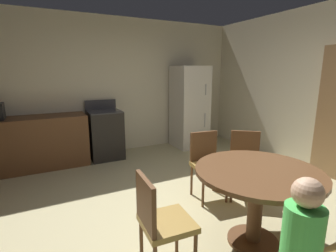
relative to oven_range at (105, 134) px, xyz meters
The scene contains 10 objects.
ground_plane 2.59m from the oven_range, 82.07° to the right, with size 14.00×14.00×0.00m, color tan.
wall_back 1.03m from the oven_range, 48.39° to the left, with size 5.58×0.12×2.70m, color beige.
wall_right 3.92m from the oven_range, 37.28° to the right, with size 0.12×5.42×2.70m, color beige.
kitchen_counter 1.24m from the oven_range, behind, with size 1.79×0.60×0.90m, color brown.
oven_range is the anchor object (origin of this frame).
refrigerator 1.91m from the oven_range, ahead, with size 0.68×0.68×1.76m.
dining_table 3.23m from the oven_range, 77.60° to the right, with size 1.17×1.17×0.76m.
chair_northeast 2.70m from the oven_range, 61.31° to the right, with size 0.56×0.56×0.87m.
chair_north 2.33m from the oven_range, 69.17° to the right, with size 0.45×0.45×0.87m.
chair_west 3.11m from the oven_range, 95.43° to the right, with size 0.42×0.42×0.87m.
Camera 1 is at (-1.40, -2.20, 1.65)m, focal length 26.88 mm.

